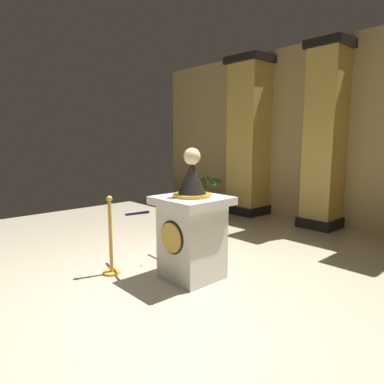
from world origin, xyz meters
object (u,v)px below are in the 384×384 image
at_px(potted_palm_left, 204,205).
at_px(pedestal_clock, 192,229).
at_px(stanchion_near, 204,233).
at_px(stanchion_far, 111,247).

bearing_deg(potted_palm_left, pedestal_clock, -46.94).
xyz_separation_m(stanchion_near, stanchion_far, (-0.25, -1.50, 0.04)).
bearing_deg(stanchion_far, pedestal_clock, 40.48).
xyz_separation_m(pedestal_clock, potted_palm_left, (-2.35, 2.51, -0.35)).
bearing_deg(stanchion_far, potted_palm_left, 115.13).
distance_m(stanchion_near, potted_palm_left, 2.47).
bearing_deg(pedestal_clock, stanchion_near, 126.59).
bearing_deg(potted_palm_left, stanchion_far, -64.87).
xyz_separation_m(stanchion_far, potted_palm_left, (-1.51, 3.23, -0.06)).
height_order(stanchion_far, potted_palm_left, potted_palm_left).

